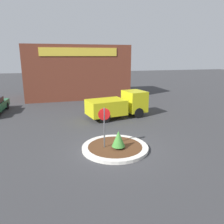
# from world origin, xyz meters

# --- Properties ---
(ground_plane) EXTENTS (120.00, 120.00, 0.00)m
(ground_plane) POSITION_xyz_m (0.00, 0.00, 0.00)
(ground_plane) COLOR #38383A
(traffic_island) EXTENTS (3.70, 3.70, 0.18)m
(traffic_island) POSITION_xyz_m (0.00, 0.00, 0.09)
(traffic_island) COLOR beige
(traffic_island) RESTS_ON ground_plane
(stop_sign) EXTENTS (0.66, 0.07, 2.40)m
(stop_sign) POSITION_xyz_m (-0.60, 0.05, 1.65)
(stop_sign) COLOR #4C4C51
(stop_sign) RESTS_ON ground_plane
(island_shrub) EXTENTS (0.72, 0.72, 0.99)m
(island_shrub) POSITION_xyz_m (0.10, -0.30, 0.73)
(island_shrub) COLOR brown
(island_shrub) RESTS_ON traffic_island
(utility_truck) EXTENTS (5.28, 2.87, 2.13)m
(utility_truck) POSITION_xyz_m (2.15, 6.19, 1.07)
(utility_truck) COLOR gold
(utility_truck) RESTS_ON ground_plane
(storefront_building) EXTENTS (12.17, 6.07, 6.27)m
(storefront_building) POSITION_xyz_m (0.09, 16.98, 3.14)
(storefront_building) COLOR brown
(storefront_building) RESTS_ON ground_plane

